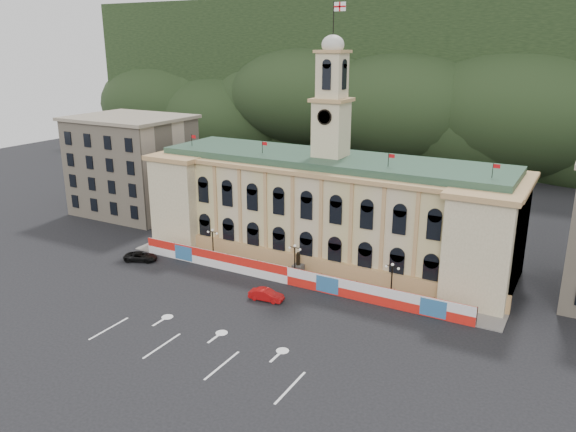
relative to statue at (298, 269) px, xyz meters
The scene contains 13 objects.
ground 18.04m from the statue, 90.00° to the right, with size 260.00×260.00×0.00m, color black.
lane_markings 23.03m from the statue, 90.00° to the right, with size 26.00×10.00×0.02m, color white, non-canonical shape.
hill_ridge 105.59m from the statue, 89.98° to the left, with size 230.00×80.00×64.00m.
city_hall 11.71m from the statue, 90.00° to the left, with size 56.20×17.60×37.10m.
side_building_left 45.63m from the statue, 163.26° to the left, with size 21.00×17.00×18.60m.
hoarding_fence 2.93m from the statue, 88.90° to the right, with size 50.00×0.44×2.50m.
pavement 1.13m from the statue, 90.00° to the right, with size 56.00×5.50×0.16m, color slate.
statue is the anchor object (origin of this frame).
lamp_left 14.16m from the statue, behind, with size 1.96×0.44×5.15m.
lamp_center 2.14m from the statue, 90.00° to the right, with size 1.96×0.44×5.15m.
lamp_right 14.16m from the statue, ahead, with size 1.96×0.44×5.15m.
red_sedan 8.75m from the statue, 89.71° to the right, with size 4.69×2.08×1.50m, color #A50B0C.
black_suv 24.49m from the statue, 165.08° to the right, with size 5.45×4.03×1.38m, color black.
Camera 1 is at (34.45, -46.75, 31.55)m, focal length 35.00 mm.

